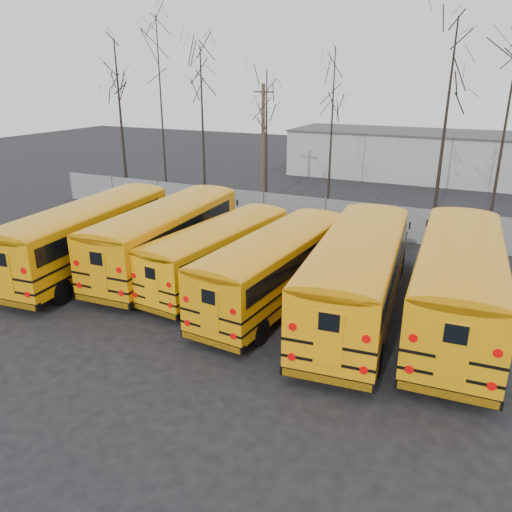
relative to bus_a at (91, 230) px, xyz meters
The scene contains 17 objects.
ground 8.33m from the bus_a, ahead, with size 120.00×120.00×0.00m, color black.
fence 13.36m from the bus_a, 53.16° to the left, with size 40.00×0.04×2.00m, color gray.
distant_building 32.26m from the bus_a, 71.95° to the left, with size 22.00×8.00×4.00m, color #B2B1AD.
bus_a is the anchor object (origin of this frame).
bus_b 3.65m from the bus_a, 26.12° to the left, with size 3.32×11.68×3.23m.
bus_c 6.40m from the bus_a, 10.63° to the left, with size 3.31×10.15×2.79m.
bus_d 9.38m from the bus_a, ahead, with size 3.32×10.86×3.00m.
bus_e 12.59m from the bus_a, ahead, with size 3.96×12.26×3.37m.
bus_f 16.07m from the bus_a, ahead, with size 3.50×12.32×3.41m.
utility_pole_left 16.29m from the bus_a, 84.85° to the left, with size 1.47×0.26×8.27m.
tree_0 18.14m from the bus_a, 124.43° to the left, with size 0.26×0.26×11.37m, color black.
tree_1 16.32m from the bus_a, 112.65° to the left, with size 0.26×0.26×12.85m, color black.
tree_2 14.95m from the bus_a, 99.80° to the left, with size 0.26×0.26×10.74m, color black.
tree_3 13.51m from the bus_a, 76.24° to the left, with size 0.26×0.26×9.15m, color black.
tree_4 17.68m from the bus_a, 68.23° to the left, with size 0.26×0.26×10.54m, color black.
tree_5 21.49m from the bus_a, 50.10° to the left, with size 0.26×0.26×11.94m, color black.
tree_6 21.23m from the bus_a, 36.00° to the left, with size 0.26×0.26×12.71m, color black.
Camera 1 is at (8.60, -15.49, 8.67)m, focal length 35.00 mm.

